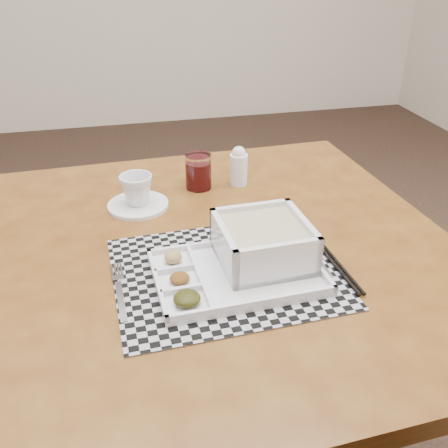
% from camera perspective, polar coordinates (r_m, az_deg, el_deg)
% --- Properties ---
extents(floor, '(5.00, 5.00, 0.00)m').
position_cam_1_polar(floor, '(2.17, -5.48, -9.28)').
color(floor, black).
rests_on(floor, ground).
extents(dining_table, '(1.09, 1.09, 0.79)m').
position_cam_1_polar(dining_table, '(1.13, -1.28, -5.83)').
color(dining_table, '#4F260E').
rests_on(dining_table, ground).
extents(placemat, '(0.45, 0.38, 0.00)m').
position_cam_1_polar(placemat, '(1.00, 0.10, -5.54)').
color(placemat, '#98989F').
rests_on(placemat, dining_table).
extents(serving_tray, '(0.33, 0.24, 0.09)m').
position_cam_1_polar(serving_tray, '(0.99, 3.52, -3.21)').
color(serving_tray, silver).
rests_on(serving_tray, placemat).
extents(fork, '(0.02, 0.19, 0.00)m').
position_cam_1_polar(fork, '(0.97, -11.83, -7.28)').
color(fork, silver).
rests_on(fork, placemat).
extents(spoon, '(0.04, 0.18, 0.01)m').
position_cam_1_polar(spoon, '(1.10, 9.04, -1.98)').
color(spoon, silver).
rests_on(spoon, placemat).
extents(chopsticks, '(0.03, 0.24, 0.01)m').
position_cam_1_polar(chopsticks, '(1.05, 12.34, -4.03)').
color(chopsticks, black).
rests_on(chopsticks, placemat).
extents(saucer, '(0.15, 0.15, 0.01)m').
position_cam_1_polar(saucer, '(1.25, -9.79, 2.13)').
color(saucer, silver).
rests_on(saucer, dining_table).
extents(cup, '(0.10, 0.10, 0.08)m').
position_cam_1_polar(cup, '(1.23, -9.95, 3.88)').
color(cup, silver).
rests_on(cup, saucer).
extents(juice_glass, '(0.07, 0.07, 0.09)m').
position_cam_1_polar(juice_glass, '(1.32, -2.95, 5.86)').
color(juice_glass, white).
rests_on(juice_glass, dining_table).
extents(creamer_bottle, '(0.05, 0.05, 0.11)m').
position_cam_1_polar(creamer_bottle, '(1.34, 1.68, 6.62)').
color(creamer_bottle, silver).
rests_on(creamer_bottle, dining_table).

